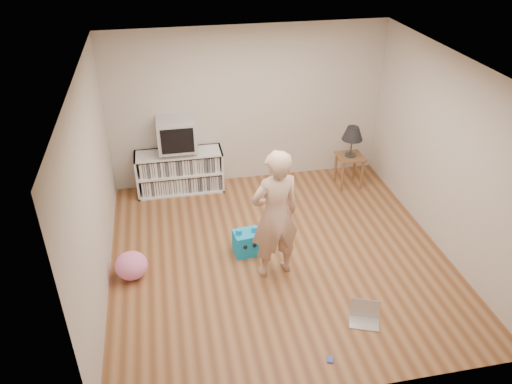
{
  "coord_description": "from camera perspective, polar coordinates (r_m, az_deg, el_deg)",
  "views": [
    {
      "loc": [
        -1.36,
        -5.25,
        4.27
      ],
      "look_at": [
        -0.23,
        0.4,
        0.8
      ],
      "focal_mm": 35.0,
      "sensor_mm": 36.0,
      "label": 1
    }
  ],
  "objects": [
    {
      "name": "plush_blue",
      "position": [
        6.84,
        -1.05,
        -5.76
      ],
      "size": [
        0.38,
        0.34,
        0.41
      ],
      "rotation": [
        0.0,
        0.0,
        0.12
      ],
      "color": "#0FA0EE",
      "rests_on": "ground"
    },
    {
      "name": "laptop",
      "position": [
        6.08,
        12.31,
        -13.63
      ],
      "size": [
        0.41,
        0.37,
        0.23
      ],
      "rotation": [
        0.0,
        0.0,
        -0.37
      ],
      "color": "silver",
      "rests_on": "ground"
    },
    {
      "name": "walls",
      "position": [
        6.18,
        2.85,
        2.29
      ],
      "size": [
        4.52,
        4.52,
        2.6
      ],
      "color": "beige",
      "rests_on": "ground"
    },
    {
      "name": "crt_tv",
      "position": [
        7.96,
        -9.08,
        6.54
      ],
      "size": [
        0.6,
        0.53,
        0.5
      ],
      "color": "#B4B4BA",
      "rests_on": "dvd_deck"
    },
    {
      "name": "plush_pink",
      "position": [
        6.64,
        -14.05,
        -8.16
      ],
      "size": [
        0.48,
        0.48,
        0.35
      ],
      "primitive_type": "ellipsoid",
      "rotation": [
        0.0,
        0.0,
        -0.18
      ],
      "color": "pink",
      "rests_on": "ground"
    },
    {
      "name": "person",
      "position": [
        6.11,
        2.18,
        -2.68
      ],
      "size": [
        0.72,
        0.55,
        1.76
      ],
      "primitive_type": "imported",
      "rotation": [
        0.0,
        0.0,
        3.36
      ],
      "color": "#CDA58C",
      "rests_on": "ground"
    },
    {
      "name": "dvd_deck",
      "position": [
        8.09,
        -8.92,
        4.71
      ],
      "size": [
        0.45,
        0.35,
        0.07
      ],
      "primitive_type": "cube",
      "color": "gray",
      "rests_on": "media_unit"
    },
    {
      "name": "ceiling",
      "position": [
        5.67,
        3.19,
        13.88
      ],
      "size": [
        4.5,
        4.5,
        0.01
      ],
      "primitive_type": "cube",
      "color": "white",
      "rests_on": "walls"
    },
    {
      "name": "side_table",
      "position": [
        8.44,
        10.63,
        3.28
      ],
      "size": [
        0.42,
        0.42,
        0.55
      ],
      "color": "brown",
      "rests_on": "ground"
    },
    {
      "name": "table_lamp",
      "position": [
        8.21,
        10.98,
        6.53
      ],
      "size": [
        0.34,
        0.34,
        0.52
      ],
      "color": "#333333",
      "rests_on": "side_table"
    },
    {
      "name": "media_unit",
      "position": [
        8.27,
        -8.71,
        2.37
      ],
      "size": [
        1.4,
        0.45,
        0.7
      ],
      "color": "white",
      "rests_on": "ground"
    },
    {
      "name": "ground",
      "position": [
        6.9,
        2.57,
        -7.22
      ],
      "size": [
        4.5,
        4.5,
        0.0
      ],
      "primitive_type": "plane",
      "color": "brown",
      "rests_on": "ground"
    },
    {
      "name": "playing_cards",
      "position": [
        5.65,
        8.45,
        -18.39
      ],
      "size": [
        0.09,
        0.1,
        0.02
      ],
      "primitive_type": "cube",
      "rotation": [
        0.0,
        0.0,
        -0.28
      ],
      "color": "#4B5DC9",
      "rests_on": "ground"
    }
  ]
}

